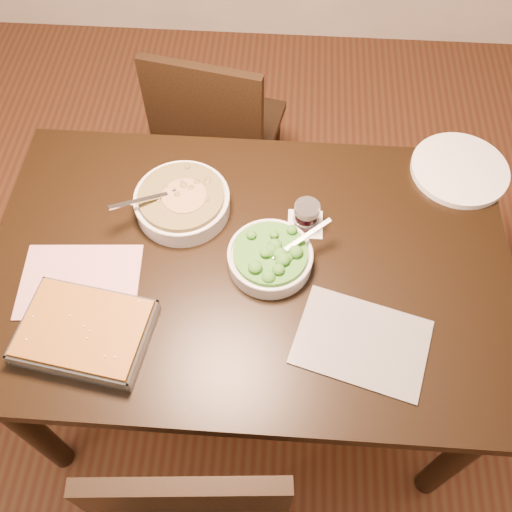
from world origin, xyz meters
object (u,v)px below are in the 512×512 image
stew_bowl (182,202)px  wine_tumbler (306,215)px  dinner_plate (460,170)px  chair_far (216,132)px  baking_dish (85,332)px  table (248,281)px  broccoli_bowl (270,257)px

stew_bowl → wine_tumbler: size_ratio=3.40×
dinner_plate → chair_far: 0.90m
baking_dish → table: bearing=41.3°
table → broccoli_bowl: size_ratio=5.94×
stew_bowl → table: bearing=-40.2°
broccoli_bowl → dinner_plate: size_ratio=0.83×
table → dinner_plate: dinner_plate is taller
broccoli_bowl → dinner_plate: (0.54, 0.36, -0.02)m
stew_bowl → broccoli_bowl: size_ratio=1.15×
broccoli_bowl → stew_bowl: bearing=147.3°
broccoli_bowl → chair_far: (-0.24, 0.73, -0.29)m
wine_tumbler → dinner_plate: bearing=26.3°
broccoli_bowl → chair_far: chair_far is taller
broccoli_bowl → wine_tumbler: broccoli_bowl is taller
stew_bowl → baking_dish: (-0.18, -0.41, -0.01)m
table → broccoli_bowl: (0.06, 0.00, 0.13)m
wine_tumbler → table: bearing=-137.5°
stew_bowl → chair_far: chair_far is taller
table → wine_tumbler: size_ratio=17.49×
wine_tumbler → dinner_plate: (0.45, 0.22, -0.03)m
baking_dish → wine_tumbler: size_ratio=4.22×
broccoli_bowl → baking_dish: (-0.44, -0.24, -0.00)m
stew_bowl → baking_dish: size_ratio=0.80×
table → wine_tumbler: (0.15, 0.14, 0.14)m
broccoli_bowl → chair_far: 0.82m
broccoli_bowl → wine_tumbler: bearing=56.0°
stew_bowl → broccoli_bowl: bearing=-32.7°
wine_tumbler → broccoli_bowl: bearing=-124.0°
stew_bowl → baking_dish: 0.44m
baking_dish → chair_far: 1.03m
table → stew_bowl: stew_bowl is taller
wine_tumbler → baking_dish: bearing=-144.4°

